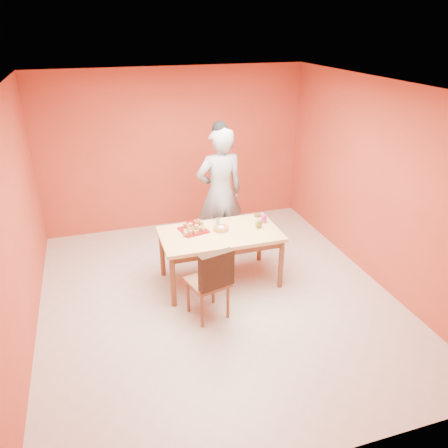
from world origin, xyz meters
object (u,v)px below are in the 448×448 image
object	(u,v)px
red_dinner_plate	(193,224)
sponge_cake	(221,229)
dining_chair	(208,281)
egg_ornament	(259,224)
magenta_glass	(264,219)
pastry_platter	(193,230)
dining_table	(220,239)
person	(220,193)
checker_tin	(258,215)

from	to	relation	value
red_dinner_plate	sponge_cake	size ratio (longest dim) A/B	1.17
dining_chair	red_dinner_plate	size ratio (longest dim) A/B	4.00
red_dinner_plate	egg_ornament	size ratio (longest dim) A/B	1.93
red_dinner_plate	magenta_glass	world-z (taller)	magenta_glass
pastry_platter	sponge_cake	size ratio (longest dim) A/B	1.60
dining_table	magenta_glass	bearing A→B (deg)	10.22
magenta_glass	egg_ornament	bearing A→B (deg)	-133.21
sponge_cake	magenta_glass	size ratio (longest dim) A/B	1.90
pastry_platter	red_dinner_plate	xyz separation A→B (m)	(0.04, 0.19, -0.00)
person	dining_chair	bearing A→B (deg)	63.98
dining_table	magenta_glass	xyz separation A→B (m)	(0.68, 0.12, 0.15)
dining_table	pastry_platter	size ratio (longest dim) A/B	4.77
checker_tin	sponge_cake	bearing A→B (deg)	-154.50
dining_table	magenta_glass	size ratio (longest dim) A/B	14.52
magenta_glass	red_dinner_plate	bearing A→B (deg)	166.98
sponge_cake	egg_ornament	xyz separation A→B (m)	(0.52, -0.06, 0.03)
red_dinner_plate	magenta_glass	distance (m)	1.00
magenta_glass	pastry_platter	bearing A→B (deg)	178.04
sponge_cake	checker_tin	xyz separation A→B (m)	(0.65, 0.31, -0.02)
red_dinner_plate	checker_tin	bearing A→B (deg)	0.19
dining_chair	checker_tin	world-z (taller)	dining_chair
egg_ornament	magenta_glass	size ratio (longest dim) A/B	1.15
person	magenta_glass	world-z (taller)	person
person	egg_ornament	distance (m)	0.90
sponge_cake	egg_ornament	distance (m)	0.53
person	sponge_cake	world-z (taller)	person
red_dinner_plate	person	bearing A→B (deg)	41.08
pastry_platter	magenta_glass	distance (m)	1.01
sponge_cake	egg_ornament	bearing A→B (deg)	-6.17
red_dinner_plate	checker_tin	distance (m)	0.97
dining_table	sponge_cake	size ratio (longest dim) A/B	7.66
person	red_dinner_plate	distance (m)	0.75
dining_table	dining_chair	world-z (taller)	dining_chair
magenta_glass	checker_tin	bearing A→B (deg)	90.00
pastry_platter	magenta_glass	bearing A→B (deg)	-1.96
dining_table	egg_ornament	bearing A→B (deg)	-1.93
dining_chair	sponge_cake	distance (m)	0.90
person	sponge_cake	distance (m)	0.83
sponge_cake	dining_chair	bearing A→B (deg)	-117.70
person	checker_tin	bearing A→B (deg)	128.85
dining_table	dining_chair	bearing A→B (deg)	-117.34
dining_table	dining_chair	size ratio (longest dim) A/B	1.64
person	sponge_cake	xyz separation A→B (m)	(-0.22, -0.78, -0.20)
dining_chair	egg_ornament	size ratio (longest dim) A/B	7.71
egg_ornament	checker_tin	bearing A→B (deg)	56.19
pastry_platter	dining_chair	bearing A→B (deg)	-92.82
dining_chair	egg_ornament	xyz separation A→B (m)	(0.92, 0.70, 0.32)
egg_ornament	magenta_glass	bearing A→B (deg)	32.77
egg_ornament	checker_tin	size ratio (longest dim) A/B	1.13
dining_chair	red_dinner_plate	distance (m)	1.10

